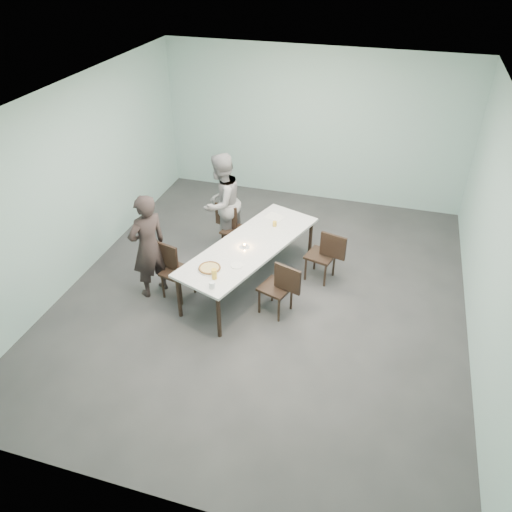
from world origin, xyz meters
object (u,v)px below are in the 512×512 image
(chair_far_left, at_px, (232,226))
(diner_far, at_px, (221,203))
(chair_near_left, at_px, (173,267))
(diner_near, at_px, (148,246))
(beer_glass, at_px, (214,274))
(side_plate, at_px, (237,265))
(chair_far_right, at_px, (326,253))
(chair_near_right, at_px, (281,286))
(tealight, at_px, (244,246))
(table, at_px, (250,248))
(pizza, at_px, (210,268))
(amber_tumbler, at_px, (275,224))
(water_tumbler, at_px, (212,285))

(chair_far_left, xyz_separation_m, diner_far, (-0.21, 0.09, 0.37))
(chair_near_left, relative_size, chair_far_left, 1.00)
(diner_near, distance_m, beer_glass, 1.23)
(side_plate, bearing_deg, chair_far_right, 43.52)
(chair_near_right, relative_size, tealight, 15.54)
(chair_near_right, bearing_deg, table, -22.38)
(side_plate, xyz_separation_m, beer_glass, (-0.20, -0.38, 0.07))
(chair_near_left, xyz_separation_m, chair_far_left, (0.46, 1.41, 0.00))
(diner_near, relative_size, pizza, 4.93)
(beer_glass, distance_m, amber_tumbler, 1.67)
(pizza, xyz_separation_m, amber_tumbler, (0.57, 1.42, 0.02))
(diner_near, xyz_separation_m, diner_far, (0.59, 1.55, 0.03))
(beer_glass, bearing_deg, side_plate, 62.32)
(table, relative_size, amber_tumbler, 34.39)
(chair_near_left, distance_m, chair_near_right, 1.67)
(pizza, relative_size, water_tumbler, 3.78)
(chair_far_right, xyz_separation_m, amber_tumbler, (-0.88, 0.17, 0.29))
(chair_near_right, xyz_separation_m, diner_far, (-1.42, 1.48, 0.37))
(chair_near_left, distance_m, amber_tumbler, 1.77)
(pizza, relative_size, beer_glass, 2.27)
(diner_near, distance_m, pizza, 1.05)
(chair_far_left, relative_size, tealight, 15.54)
(chair_near_right, bearing_deg, diner_near, 20.48)
(chair_far_right, distance_m, pizza, 1.94)
(diner_near, distance_m, amber_tumbler, 2.04)
(table, relative_size, chair_far_left, 3.16)
(chair_near_right, relative_size, amber_tumbler, 10.88)
(chair_far_right, xyz_separation_m, pizza, (-1.46, -1.25, 0.27))
(chair_far_right, height_order, side_plate, chair_far_right)
(chair_far_right, xyz_separation_m, side_plate, (-1.12, -1.06, 0.25))
(chair_near_right, height_order, beer_glass, beer_glass)
(diner_near, xyz_separation_m, pizza, (1.03, -0.17, -0.07))
(chair_near_right, bearing_deg, pizza, 31.98)
(diner_far, relative_size, side_plate, 9.66)
(tealight, bearing_deg, side_plate, -84.92)
(side_plate, bearing_deg, chair_far_left, 111.68)
(diner_far, distance_m, amber_tumbler, 1.06)
(diner_near, bearing_deg, amber_tumbler, 158.53)
(chair_far_left, xyz_separation_m, amber_tumbler, (0.80, -0.20, 0.29))
(table, relative_size, chair_near_right, 3.16)
(table, relative_size, chair_far_right, 3.16)
(table, xyz_separation_m, water_tumbler, (-0.17, -1.17, 0.10))
(chair_near_right, xyz_separation_m, tealight, (-0.69, 0.46, 0.27))
(beer_glass, bearing_deg, tealight, 80.09)
(amber_tumbler, bearing_deg, tealight, -110.78)
(chair_near_right, distance_m, tealight, 0.87)
(chair_near_right, xyz_separation_m, amber_tumbler, (-0.41, 1.19, 0.29))
(chair_far_left, bearing_deg, pizza, -68.52)
(diner_near, bearing_deg, diner_far, -170.44)
(pizza, distance_m, side_plate, 0.39)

